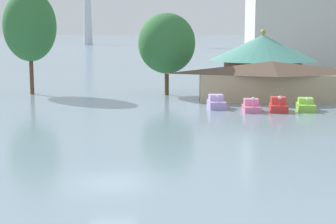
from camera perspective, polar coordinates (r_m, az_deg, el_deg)
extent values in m
plane|color=gray|center=(27.76, -6.09, -7.70)|extent=(2000.00, 2000.00, 0.00)
cube|color=#B299D8|center=(54.24, 5.25, 0.82)|extent=(1.90, 3.04, 0.76)
cube|color=#C8ADF0|center=(54.50, 5.21, 1.58)|extent=(1.50, 1.43, 0.61)
cylinder|color=#B299D8|center=(53.02, 5.45, 1.30)|extent=(0.14, 0.14, 0.46)
sphere|color=white|center=(52.97, 5.46, 1.73)|extent=(0.33, 0.33, 0.33)
cube|color=pink|center=(52.43, 9.02, 0.37)|extent=(1.69, 2.71, 0.58)
cube|color=pink|center=(52.67, 8.99, 1.09)|extent=(1.41, 1.23, 0.65)
cylinder|color=pink|center=(51.29, 9.21, 0.90)|extent=(0.14, 0.14, 0.68)
sphere|color=white|center=(51.22, 9.22, 1.44)|extent=(0.30, 0.30, 0.30)
cube|color=red|center=(52.88, 11.86, 0.43)|extent=(1.83, 2.72, 0.70)
cube|color=#E8423C|center=(53.11, 11.84, 1.24)|extent=(1.48, 1.27, 0.71)
cylinder|color=red|center=(51.76, 12.00, 1.01)|extent=(0.14, 0.14, 0.66)
sphere|color=white|center=(51.69, 12.02, 1.56)|extent=(0.33, 0.33, 0.33)
cube|color=#8CCC3F|center=(54.17, 14.67, 0.51)|extent=(1.91, 3.08, 0.68)
cube|color=#A0E24F|center=(54.45, 14.65, 1.21)|extent=(1.51, 1.45, 0.55)
cylinder|color=#8CCC3F|center=(52.94, 14.85, 0.94)|extent=(0.14, 0.14, 0.46)
sphere|color=white|center=(52.89, 14.86, 1.34)|extent=(0.29, 0.29, 0.29)
cube|color=tan|center=(61.02, 11.14, 2.65)|extent=(16.26, 5.17, 3.03)
pyramid|color=brown|center=(60.83, 11.20, 4.73)|extent=(17.56, 5.94, 1.42)
cylinder|color=brown|center=(69.07, 10.15, 3.82)|extent=(9.91, 9.91, 4.10)
cone|color=teal|center=(68.86, 10.23, 6.87)|extent=(13.77, 13.77, 3.25)
sphere|color=#B7993D|center=(68.82, 10.28, 8.51)|extent=(0.70, 0.70, 0.70)
cylinder|color=brown|center=(68.20, -14.53, 3.61)|extent=(0.51, 0.51, 4.09)
ellipsoid|color=#337038|center=(67.95, -14.73, 8.99)|extent=(6.53, 6.53, 8.71)
cylinder|color=brown|center=(65.06, -0.14, 3.03)|extent=(0.51, 0.51, 2.67)
ellipsoid|color=#337038|center=(64.75, -0.14, 7.45)|extent=(6.98, 6.98, 7.36)
cube|color=beige|center=(113.35, 16.73, 10.42)|extent=(30.80, 17.79, 23.67)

